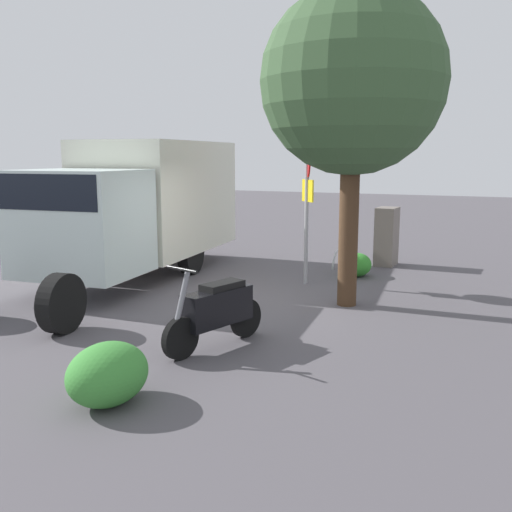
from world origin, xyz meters
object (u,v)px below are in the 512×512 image
(stop_sign, at_px, (307,189))
(motorcycle, at_px, (217,310))
(street_tree, at_px, (353,83))
(utility_cabinet, at_px, (387,236))
(bike_rack_hoop, at_px, (338,267))
(box_truck_near, at_px, (139,202))

(stop_sign, bearing_deg, motorcycle, 0.82)
(motorcycle, bearing_deg, street_tree, 177.65)
(utility_cabinet, bearing_deg, bike_rack_hoop, -57.08)
(box_truck_near, bearing_deg, stop_sign, 96.04)
(bike_rack_hoop, bearing_deg, box_truck_near, -54.08)
(utility_cabinet, bearing_deg, stop_sign, -23.00)
(box_truck_near, height_order, utility_cabinet, box_truck_near)
(motorcycle, xyz_separation_m, bike_rack_hoop, (-6.24, 0.07, -0.52))
(stop_sign, xyz_separation_m, bike_rack_hoop, (-2.04, 0.13, -1.95))
(street_tree, height_order, bike_rack_hoop, street_tree)
(stop_sign, distance_m, street_tree, 2.54)
(motorcycle, bearing_deg, bike_rack_hoop, -162.02)
(motorcycle, height_order, street_tree, street_tree)
(box_truck_near, height_order, stop_sign, stop_sign)
(box_truck_near, distance_m, motorcycle, 5.20)
(box_truck_near, relative_size, bike_rack_hoop, 8.82)
(motorcycle, xyz_separation_m, street_tree, (-2.89, 1.11, 3.26))
(motorcycle, height_order, utility_cabinet, utility_cabinet)
(stop_sign, distance_m, utility_cabinet, 3.18)
(motorcycle, distance_m, utility_cabinet, 6.98)
(street_tree, bearing_deg, utility_cabinet, -179.62)
(box_truck_near, height_order, street_tree, street_tree)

